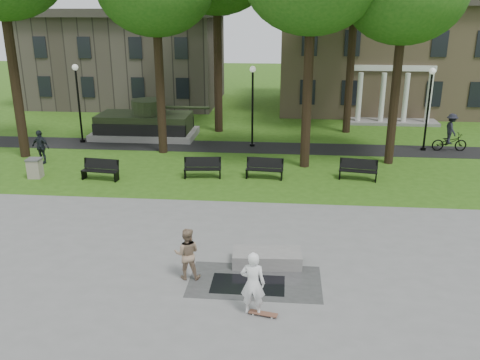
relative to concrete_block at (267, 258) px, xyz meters
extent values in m
plane|color=#2C5213|center=(-1.98, 2.45, -0.24)|extent=(120.00, 120.00, 0.00)
cube|color=gray|center=(-1.98, -2.55, -0.23)|extent=(22.00, 16.00, 0.02)
cube|color=black|center=(-1.98, 14.45, -0.24)|extent=(44.00, 2.60, 0.01)
cube|color=#9E8460|center=(8.02, 28.45, 3.75)|extent=(16.00, 11.00, 8.00)
cube|color=#38332D|center=(8.02, 28.45, 8.06)|extent=(17.00, 12.00, 0.60)
cube|color=silver|center=(8.02, 22.95, 3.55)|extent=(6.00, 0.30, 0.40)
cube|color=#4C443D|center=(-12.98, 28.95, 3.35)|extent=(15.00, 10.00, 7.20)
cylinder|color=black|center=(-13.98, 11.45, 4.24)|extent=(0.52, 0.52, 8.96)
cylinder|color=black|center=(-6.48, 12.95, 3.75)|extent=(0.48, 0.48, 8.00)
cylinder|color=black|center=(1.52, 10.95, 3.92)|extent=(0.50, 0.50, 8.32)
cylinder|color=black|center=(6.02, 11.95, 3.59)|extent=(0.46, 0.46, 7.68)
cylinder|color=black|center=(-3.98, 18.45, 4.39)|extent=(0.54, 0.54, 9.28)
cylinder|color=black|center=(4.52, 18.95, 4.08)|extent=(0.50, 0.50, 8.64)
cylinder|color=black|center=(-11.98, 14.75, 1.96)|extent=(0.12, 0.12, 4.40)
sphere|color=silver|center=(-11.98, 14.75, 4.30)|extent=(0.36, 0.36, 0.36)
cylinder|color=black|center=(-11.98, 14.75, -0.16)|extent=(0.32, 0.32, 0.16)
cylinder|color=black|center=(-1.48, 14.75, 1.96)|extent=(0.12, 0.12, 4.40)
sphere|color=silver|center=(-1.48, 14.75, 4.30)|extent=(0.36, 0.36, 0.36)
cylinder|color=black|center=(-1.48, 14.75, -0.16)|extent=(0.32, 0.32, 0.16)
cylinder|color=black|center=(8.52, 14.75, 1.96)|extent=(0.12, 0.12, 4.40)
sphere|color=silver|center=(8.52, 14.75, 4.30)|extent=(0.36, 0.36, 0.36)
cylinder|color=black|center=(8.52, 14.75, -0.16)|extent=(0.32, 0.32, 0.16)
cube|color=gray|center=(-8.48, 16.45, -0.04)|extent=(6.50, 3.40, 0.40)
cube|color=#273119|center=(-8.48, 16.45, 0.70)|extent=(5.80, 2.80, 1.10)
cube|color=black|center=(-8.48, 15.10, 0.51)|extent=(5.80, 0.35, 0.70)
cube|color=black|center=(-8.48, 17.80, 0.51)|extent=(5.80, 0.35, 0.70)
cylinder|color=#273119|center=(-8.18, 16.45, 1.71)|extent=(2.10, 2.10, 0.90)
cylinder|color=#273119|center=(-5.88, 16.45, 1.71)|extent=(3.20, 0.18, 0.18)
cube|color=black|center=(-0.52, -1.33, -0.22)|extent=(2.20, 1.20, 0.00)
cube|color=gray|center=(0.00, 0.00, 0.00)|extent=(2.25, 1.12, 0.45)
cube|color=brown|center=(0.02, -2.90, -0.19)|extent=(0.80, 0.36, 0.07)
imported|color=white|center=(-0.28, -2.81, 0.69)|extent=(0.69, 0.47, 1.82)
imported|color=#987D62|center=(-2.39, -1.08, 0.59)|extent=(0.84, 0.68, 1.63)
imported|color=#21262D|center=(-12.43, 10.24, 0.66)|extent=(1.14, 0.72, 1.81)
imported|color=black|center=(9.94, 14.75, 0.28)|extent=(2.02, 0.81, 1.04)
imported|color=black|center=(9.94, 14.75, 1.07)|extent=(0.71, 1.16, 1.73)
cube|color=black|center=(-8.35, 7.82, 0.21)|extent=(1.84, 0.67, 0.05)
cube|color=black|center=(-8.35, 8.04, 0.51)|extent=(1.81, 0.37, 0.50)
cube|color=black|center=(-9.20, 7.82, -0.02)|extent=(0.11, 0.45, 0.45)
cube|color=black|center=(-7.50, 7.82, -0.02)|extent=(0.11, 0.45, 0.45)
cube|color=black|center=(-3.48, 8.56, 0.21)|extent=(1.83, 0.62, 0.05)
cube|color=black|center=(-3.48, 8.78, 0.51)|extent=(1.81, 0.32, 0.50)
cube|color=black|center=(-4.33, 8.56, -0.02)|extent=(0.10, 0.45, 0.45)
cube|color=black|center=(-2.63, 8.56, -0.02)|extent=(0.10, 0.45, 0.45)
cube|color=black|center=(-0.48, 8.71, 0.21)|extent=(1.83, 0.61, 0.05)
cube|color=black|center=(-0.48, 8.93, 0.51)|extent=(1.81, 0.31, 0.50)
cube|color=black|center=(-1.33, 8.71, -0.02)|extent=(0.10, 0.45, 0.45)
cube|color=black|center=(0.37, 8.71, -0.02)|extent=(0.10, 0.45, 0.45)
cube|color=black|center=(4.01, 8.92, 0.21)|extent=(1.85, 0.73, 0.05)
cube|color=black|center=(4.01, 9.14, 0.51)|extent=(1.80, 0.44, 0.50)
cube|color=black|center=(3.16, 8.92, -0.02)|extent=(0.13, 0.45, 0.45)
cube|color=black|center=(4.86, 8.92, -0.02)|extent=(0.13, 0.45, 0.45)
cube|color=gray|center=(-11.63, 7.88, 0.21)|extent=(0.64, 0.64, 0.90)
cube|color=#4C4C4C|center=(-11.63, 7.88, 0.69)|extent=(0.71, 0.71, 0.06)
camera|label=1|loc=(0.46, -14.68, 7.65)|focal=38.00mm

